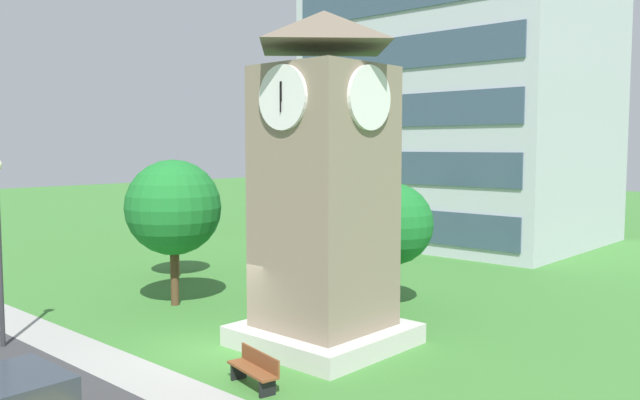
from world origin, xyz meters
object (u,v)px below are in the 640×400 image
(park_bench, at_px, (255,369))
(tree_near_tower, at_px, (392,224))
(tree_streetside, at_px, (174,212))
(clock_tower, at_px, (324,199))
(tree_by_building, at_px, (173,208))

(park_bench, bearing_deg, tree_near_tower, 104.35)
(tree_near_tower, height_order, tree_streetside, tree_near_tower)
(clock_tower, distance_m, tree_streetside, 12.45)
(tree_by_building, bearing_deg, clock_tower, 1.39)
(tree_by_building, distance_m, tree_near_tower, 8.22)
(tree_by_building, height_order, tree_near_tower, tree_by_building)
(park_bench, xyz_separation_m, tree_streetside, (-13.08, 6.77, 2.54))
(park_bench, distance_m, tree_by_building, 9.80)
(tree_by_building, relative_size, tree_streetside, 1.23)
(clock_tower, height_order, park_bench, clock_tower)
(tree_streetside, bearing_deg, tree_near_tower, 11.13)
(clock_tower, bearing_deg, tree_near_tower, 103.19)
(clock_tower, bearing_deg, tree_streetside, 165.98)
(tree_by_building, distance_m, tree_streetside, 5.60)
(park_bench, relative_size, tree_by_building, 0.34)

